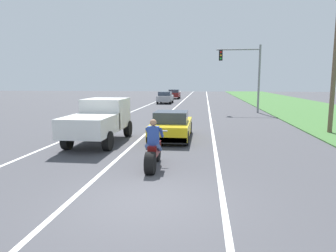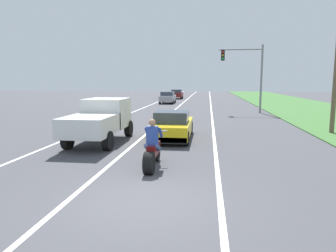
# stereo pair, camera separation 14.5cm
# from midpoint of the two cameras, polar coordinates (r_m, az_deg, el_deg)

# --- Properties ---
(ground_plane) EXTENTS (160.00, 160.00, 0.00)m
(ground_plane) POSITION_cam_midpoint_polar(r_m,az_deg,el_deg) (7.49, -4.61, -13.79)
(ground_plane) COLOR #424247
(lane_stripe_left_solid) EXTENTS (0.14, 120.00, 0.01)m
(lane_stripe_left_solid) POSITION_cam_midpoint_polar(r_m,az_deg,el_deg) (27.79, -7.42, 2.43)
(lane_stripe_left_solid) COLOR white
(lane_stripe_left_solid) RESTS_ON ground
(lane_stripe_right_solid) EXTENTS (0.14, 120.00, 0.01)m
(lane_stripe_right_solid) POSITION_cam_midpoint_polar(r_m,az_deg,el_deg) (26.95, 7.60, 2.24)
(lane_stripe_right_solid) COLOR white
(lane_stripe_right_solid) RESTS_ON ground
(lane_stripe_centre_dashed) EXTENTS (0.14, 120.00, 0.01)m
(lane_stripe_centre_dashed) POSITION_cam_midpoint_polar(r_m,az_deg,el_deg) (27.13, -0.03, 2.36)
(lane_stripe_centre_dashed) COLOR white
(lane_stripe_centre_dashed) RESTS_ON ground
(grass_verge_right) EXTENTS (10.00, 120.00, 0.06)m
(grass_verge_right) POSITION_cam_midpoint_polar(r_m,az_deg,el_deg) (28.92, 28.09, 1.80)
(grass_verge_right) COLOR #3D6B33
(grass_verge_right) RESTS_ON ground
(motorcycle_with_rider) EXTENTS (0.70, 2.21, 1.62)m
(motorcycle_with_rider) POSITION_cam_midpoint_polar(r_m,az_deg,el_deg) (9.93, -3.14, -4.62)
(motorcycle_with_rider) COLOR black
(motorcycle_with_rider) RESTS_ON ground
(sports_car_yellow) EXTENTS (1.84, 4.30, 1.37)m
(sports_car_yellow) POSITION_cam_midpoint_polar(r_m,az_deg,el_deg) (15.12, 0.39, -0.00)
(sports_car_yellow) COLOR yellow
(sports_car_yellow) RESTS_ON ground
(pickup_truck_left_lane_white) EXTENTS (2.02, 4.80, 1.98)m
(pickup_truck_left_lane_white) POSITION_cam_midpoint_polar(r_m,az_deg,el_deg) (14.48, -12.81, 1.33)
(pickup_truck_left_lane_white) COLOR silver
(pickup_truck_left_lane_white) RESTS_ON ground
(traffic_light_mast_near) EXTENTS (3.91, 0.34, 6.00)m
(traffic_light_mast_near) POSITION_cam_midpoint_polar(r_m,az_deg,el_deg) (28.63, 14.16, 10.32)
(traffic_light_mast_near) COLOR gray
(traffic_light_mast_near) RESTS_ON ground
(utility_pole_roadside) EXTENTS (0.24, 0.24, 8.92)m
(utility_pole_roadside) POSITION_cam_midpoint_polar(r_m,az_deg,el_deg) (18.75, 28.51, 12.35)
(utility_pole_roadside) COLOR brown
(utility_pole_roadside) RESTS_ON ground
(distant_car_far_ahead) EXTENTS (1.80, 4.00, 1.50)m
(distant_car_far_ahead) POSITION_cam_midpoint_polar(r_m,az_deg,el_deg) (39.67, -0.63, 5.35)
(distant_car_far_ahead) COLOR #99999E
(distant_car_far_ahead) RESTS_ON ground
(distant_car_further_ahead) EXTENTS (1.80, 4.00, 1.50)m
(distant_car_further_ahead) POSITION_cam_midpoint_polar(r_m,az_deg,el_deg) (50.31, 1.06, 5.97)
(distant_car_further_ahead) COLOR maroon
(distant_car_further_ahead) RESTS_ON ground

